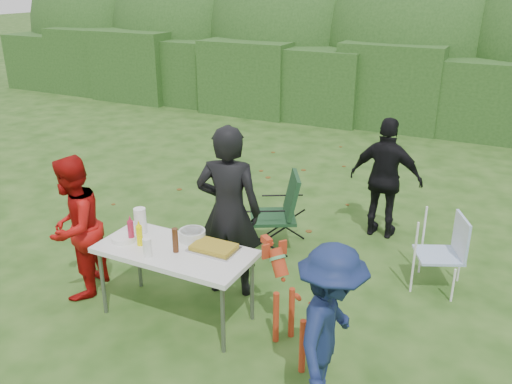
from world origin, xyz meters
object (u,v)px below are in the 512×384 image
at_px(paper_towel_roll, 140,221).
at_px(camping_chair, 273,212).
at_px(lawn_chair, 439,252).
at_px(mustard_bottle, 140,236).
at_px(ketchup_bottle, 131,231).
at_px(beer_bottle, 175,240).
at_px(folding_table, 175,254).
at_px(dog, 297,311).
at_px(child, 330,332).
at_px(person_cook, 229,212).
at_px(person_red_jacket, 74,228).
at_px(person_black_puffy, 386,179).

bearing_deg(paper_towel_roll, camping_chair, 64.81).
xyz_separation_m(lawn_chair, mustard_bottle, (-2.51, -1.79, 0.42)).
bearing_deg(ketchup_bottle, beer_bottle, 2.50).
bearing_deg(folding_table, dog, 0.00).
height_order(camping_chair, ketchup_bottle, camping_chair).
distance_m(lawn_chair, paper_towel_roll, 3.13).
distance_m(child, lawn_chair, 2.27).
height_order(person_cook, dog, person_cook).
relative_size(person_cook, child, 1.30).
height_order(person_cook, beer_bottle, person_cook).
height_order(folding_table, mustard_bottle, mustard_bottle).
height_order(folding_table, person_red_jacket, person_red_jacket).
relative_size(lawn_chair, beer_bottle, 3.47).
xyz_separation_m(ketchup_bottle, beer_bottle, (0.50, 0.02, 0.01)).
distance_m(child, ketchup_bottle, 2.23).
relative_size(folding_table, paper_towel_roll, 5.77).
relative_size(child, beer_bottle, 5.85).
bearing_deg(person_cook, person_black_puffy, -134.07).
xyz_separation_m(lawn_chair, beer_bottle, (-2.13, -1.75, 0.44)).
bearing_deg(paper_towel_roll, ketchup_bottle, -77.13).
bearing_deg(beer_bottle, mustard_bottle, -174.07).
relative_size(child, ketchup_bottle, 6.38).
distance_m(person_black_puffy, camping_chair, 1.50).
relative_size(person_cook, ketchup_bottle, 8.28).
bearing_deg(child, person_black_puffy, 1.61).
bearing_deg(camping_chair, beer_bottle, 54.57).
relative_size(person_red_jacket, mustard_bottle, 7.54).
distance_m(dog, paper_towel_roll, 1.83).
relative_size(dog, camping_chair, 0.95).
bearing_deg(person_cook, mustard_bottle, 36.26).
bearing_deg(dog, person_black_puffy, -54.51).
bearing_deg(dog, mustard_bottle, 39.36).
height_order(person_cook, person_red_jacket, person_cook).
distance_m(person_cook, lawn_chair, 2.27).
distance_m(folding_table, camping_chair, 1.74).
height_order(mustard_bottle, beer_bottle, beer_bottle).
bearing_deg(camping_chair, mustard_bottle, 42.93).
bearing_deg(camping_chair, person_black_puffy, -167.18).
height_order(person_cook, paper_towel_roll, person_cook).
relative_size(person_black_puffy, paper_towel_roll, 5.98).
bearing_deg(person_cook, person_red_jacket, 12.55).
relative_size(child, lawn_chair, 1.69).
distance_m(person_red_jacket, dog, 2.45).
xyz_separation_m(dog, ketchup_bottle, (-1.72, -0.06, 0.41)).
bearing_deg(person_red_jacket, child, 66.38).
bearing_deg(paper_towel_roll, folding_table, -16.52).
height_order(dog, mustard_bottle, mustard_bottle).
distance_m(person_red_jacket, mustard_bottle, 0.83).
height_order(person_cook, ketchup_bottle, person_cook).
height_order(mustard_bottle, paper_towel_roll, paper_towel_roll).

